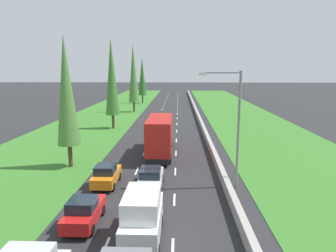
% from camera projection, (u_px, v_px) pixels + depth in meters
% --- Properties ---
extents(ground_plane, '(300.00, 300.00, 0.00)m').
position_uv_depth(ground_plane, '(168.00, 116.00, 59.79)').
color(ground_plane, '#28282B').
rests_on(ground_plane, ground).
extents(grass_verge_left, '(14.00, 140.00, 0.04)m').
position_uv_depth(grass_verge_left, '(105.00, 115.00, 60.22)').
color(grass_verge_left, '#387528').
rests_on(grass_verge_left, ground).
extents(grass_verge_right, '(14.00, 140.00, 0.04)m').
position_uv_depth(grass_verge_right, '(241.00, 116.00, 59.30)').
color(grass_verge_right, '#387528').
rests_on(grass_verge_right, ground).
extents(median_barrier, '(0.44, 120.00, 0.85)m').
position_uv_depth(median_barrier, '(197.00, 114.00, 59.52)').
color(median_barrier, '#9E9B93').
rests_on(median_barrier, ground).
extents(lane_markings, '(3.64, 116.00, 0.01)m').
position_uv_depth(lane_markings, '(168.00, 116.00, 59.79)').
color(lane_markings, white).
rests_on(lane_markings, ground).
extents(white_van_centre_lane, '(1.96, 4.90, 2.82)m').
position_uv_depth(white_van_centre_lane, '(143.00, 216.00, 16.09)').
color(white_van_centre_lane, white).
rests_on(white_van_centre_lane, ground).
extents(red_hatchback_left_lane, '(1.74, 3.90, 1.72)m').
position_uv_depth(red_hatchback_left_lane, '(84.00, 212.00, 17.84)').
color(red_hatchback_left_lane, red).
rests_on(red_hatchback_left_lane, ground).
extents(silver_sedan_centre_lane, '(1.82, 4.50, 1.64)m').
position_uv_depth(silver_sedan_centre_lane, '(151.00, 178.00, 23.32)').
color(silver_sedan_centre_lane, silver).
rests_on(silver_sedan_centre_lane, ground).
extents(orange_hatchback_left_lane, '(1.74, 3.90, 1.72)m').
position_uv_depth(orange_hatchback_left_lane, '(106.00, 175.00, 23.97)').
color(orange_hatchback_left_lane, orange).
rests_on(orange_hatchback_left_lane, ground).
extents(red_box_truck_centre_lane, '(2.46, 9.40, 4.18)m').
position_uv_depth(red_box_truck_centre_lane, '(160.00, 135.00, 32.19)').
color(red_box_truck_centre_lane, black).
rests_on(red_box_truck_centre_lane, ground).
extents(poplar_tree_second, '(2.10, 2.10, 12.13)m').
position_uv_depth(poplar_tree_second, '(66.00, 91.00, 27.31)').
color(poplar_tree_second, '#4C3823').
rests_on(poplar_tree_second, ground).
extents(poplar_tree_third, '(2.14, 2.14, 13.65)m').
position_uv_depth(poplar_tree_third, '(112.00, 77.00, 45.63)').
color(poplar_tree_third, '#4C3823').
rests_on(poplar_tree_third, ground).
extents(poplar_tree_fourth, '(2.16, 2.16, 14.29)m').
position_uv_depth(poplar_tree_fourth, '(133.00, 73.00, 63.47)').
color(poplar_tree_fourth, '#4C3823').
rests_on(poplar_tree_fourth, ground).
extents(poplar_tree_fifth, '(2.10, 2.10, 12.09)m').
position_uv_depth(poplar_tree_fifth, '(142.00, 77.00, 80.16)').
color(poplar_tree_fifth, '#4C3823').
rests_on(poplar_tree_fifth, ground).
extents(street_light_mast, '(3.20, 0.28, 9.00)m').
position_uv_depth(street_light_mast, '(234.00, 121.00, 22.79)').
color(street_light_mast, gray).
rests_on(street_light_mast, ground).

